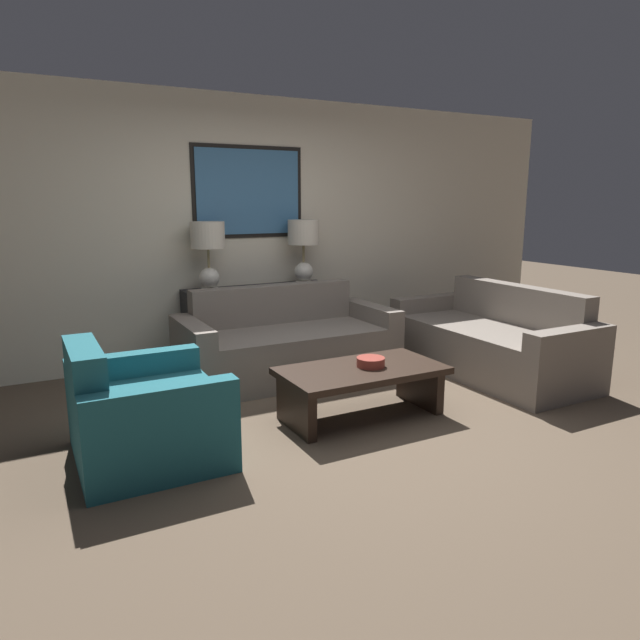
# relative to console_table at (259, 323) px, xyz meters

# --- Properties ---
(ground_plane) EXTENTS (20.00, 20.00, 0.00)m
(ground_plane) POSITION_rel_console_table_xyz_m (0.00, -2.03, -0.38)
(ground_plane) COLOR brown
(back_wall) EXTENTS (7.93, 0.12, 2.65)m
(back_wall) POSITION_rel_console_table_xyz_m (0.00, 0.27, 0.95)
(back_wall) COLOR beige
(back_wall) RESTS_ON ground_plane
(console_table) EXTENTS (1.52, 0.39, 0.76)m
(console_table) POSITION_rel_console_table_xyz_m (0.00, 0.00, 0.00)
(console_table) COLOR black
(console_table) RESTS_ON ground_plane
(table_lamp_left) EXTENTS (0.33, 0.33, 0.66)m
(table_lamp_left) POSITION_rel_console_table_xyz_m (-0.51, 0.00, 0.81)
(table_lamp_left) COLOR silver
(table_lamp_left) RESTS_ON console_table
(table_lamp_right) EXTENTS (0.33, 0.33, 0.66)m
(table_lamp_right) POSITION_rel_console_table_xyz_m (0.51, 0.00, 0.81)
(table_lamp_right) COLOR silver
(table_lamp_right) RESTS_ON console_table
(couch_by_back_wall) EXTENTS (1.98, 0.89, 0.82)m
(couch_by_back_wall) POSITION_rel_console_table_xyz_m (0.00, -0.67, -0.09)
(couch_by_back_wall) COLOR slate
(couch_by_back_wall) RESTS_ON ground_plane
(couch_by_side) EXTENTS (0.89, 1.98, 0.82)m
(couch_by_side) POSITION_rel_console_table_xyz_m (1.77, -1.48, -0.09)
(couch_by_side) COLOR slate
(couch_by_side) RESTS_ON ground_plane
(coffee_table) EXTENTS (1.23, 0.66, 0.39)m
(coffee_table) POSITION_rel_console_table_xyz_m (0.06, -1.88, -0.09)
(coffee_table) COLOR black
(coffee_table) RESTS_ON ground_plane
(decorative_bowl) EXTENTS (0.21, 0.21, 0.07)m
(decorative_bowl) POSITION_rel_console_table_xyz_m (0.14, -1.89, 0.05)
(decorative_bowl) COLOR #93382D
(decorative_bowl) RESTS_ON coffee_table
(armchair_near_back_wall) EXTENTS (0.89, 0.97, 0.78)m
(armchair_near_back_wall) POSITION_rel_console_table_xyz_m (-1.53, -1.83, -0.10)
(armchair_near_back_wall) COLOR #1E5B66
(armchair_near_back_wall) RESTS_ON ground_plane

